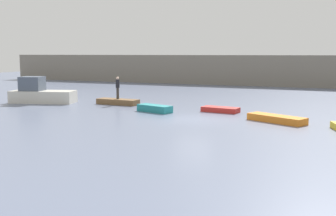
{
  "coord_description": "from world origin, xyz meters",
  "views": [
    {
      "loc": [
        8.55,
        -24.3,
        4.2
      ],
      "look_at": [
        -2.41,
        1.62,
        0.41
      ],
      "focal_mm": 43.53,
      "sensor_mm": 36.0,
      "label": 1
    }
  ],
  "objects": [
    {
      "name": "person_dark_shirt",
      "position": [
        -8.27,
        4.84,
        1.49
      ],
      "size": [
        0.32,
        0.32,
        1.84
      ],
      "color": "#38332D",
      "rests_on": "rowboat_brown"
    },
    {
      "name": "rowboat_orange",
      "position": [
        5.09,
        1.03,
        0.21
      ],
      "size": [
        3.8,
        2.6,
        0.42
      ],
      "primitive_type": "cube",
      "rotation": [
        0.0,
        0.0,
        -0.45
      ],
      "color": "orange",
      "rests_on": "ground_plane"
    },
    {
      "name": "rowboat_teal",
      "position": [
        -3.66,
        2.1,
        0.25
      ],
      "size": [
        2.86,
        1.74,
        0.5
      ],
      "primitive_type": "cube",
      "rotation": [
        0.0,
        0.0,
        -0.31
      ],
      "color": "teal",
      "rests_on": "ground_plane"
    },
    {
      "name": "ground_plane",
      "position": [
        0.0,
        0.0,
        0.0
      ],
      "size": [
        120.0,
        120.0,
        0.0
      ],
      "primitive_type": "plane",
      "color": "slate"
    },
    {
      "name": "rowboat_red",
      "position": [
        0.73,
        3.88,
        0.18
      ],
      "size": [
        2.76,
        1.42,
        0.36
      ],
      "primitive_type": "cube",
      "rotation": [
        0.0,
        0.0,
        -0.12
      ],
      "color": "red",
      "rests_on": "ground_plane"
    },
    {
      "name": "embankment_wall",
      "position": [
        0.0,
        28.62,
        1.98
      ],
      "size": [
        80.0,
        1.2,
        3.96
      ],
      "primitive_type": "cube",
      "color": "gray",
      "rests_on": "ground_plane"
    },
    {
      "name": "rowboat_brown",
      "position": [
        -8.27,
        4.84,
        0.23
      ],
      "size": [
        3.65,
        1.33,
        0.45
      ],
      "primitive_type": "cube",
      "rotation": [
        0.0,
        0.0,
        -0.06
      ],
      "color": "brown",
      "rests_on": "ground_plane"
    },
    {
      "name": "motorboat",
      "position": [
        -14.95,
        3.31,
        0.78
      ],
      "size": [
        5.72,
        3.37,
        2.23
      ],
      "color": "beige",
      "rests_on": "ground_plane"
    }
  ]
}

